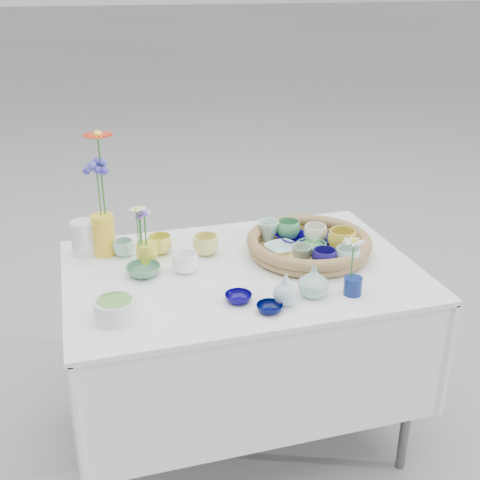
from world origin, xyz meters
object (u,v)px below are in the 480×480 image
object	(u,v)px
wicker_tray	(309,245)
bud_vase_seafoam	(313,281)
display_table	(241,434)
tall_vase_yellow	(104,235)

from	to	relation	value
wicker_tray	bud_vase_seafoam	world-z (taller)	bud_vase_seafoam
display_table	bud_vase_seafoam	xyz separation A→B (m)	(0.17, -0.26, 0.82)
bud_vase_seafoam	wicker_tray	bearing A→B (deg)	70.65
display_table	bud_vase_seafoam	size ratio (longest dim) A/B	11.70
display_table	bud_vase_seafoam	world-z (taller)	bud_vase_seafoam
display_table	tall_vase_yellow	distance (m)	1.00
bud_vase_seafoam	tall_vase_yellow	distance (m)	0.82
display_table	tall_vase_yellow	world-z (taller)	tall_vase_yellow
tall_vase_yellow	wicker_tray	bearing A→B (deg)	-15.93
wicker_tray	tall_vase_yellow	size ratio (longest dim) A/B	2.98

